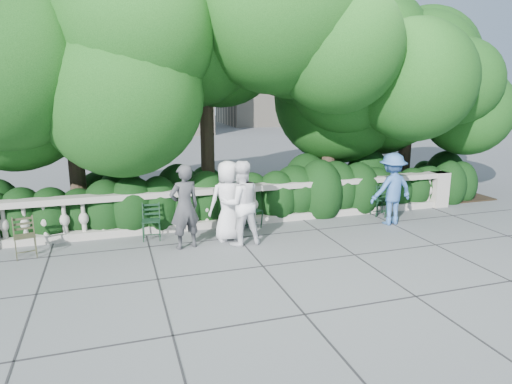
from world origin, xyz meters
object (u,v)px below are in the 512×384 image
object	(u,v)px
chair_weathered	(27,260)
person_older_blue	(392,189)
chair_a	(152,242)
chair_b	(233,232)
chair_e	(382,217)
chair_f	(390,217)
person_casual_man	(241,203)
person_woman_grey	(185,207)
person_businessman	(228,201)
chair_c	(246,232)
chair_d	(256,230)

from	to	relation	value
chair_weathered	person_older_blue	size ratio (longest dim) A/B	0.47
chair_a	chair_b	world-z (taller)	same
chair_e	chair_f	xyz separation A→B (m)	(0.19, -0.09, 0.00)
chair_e	person_casual_man	size ratio (longest dim) A/B	0.45
person_woman_grey	person_casual_man	xyz separation A→B (m)	(1.19, -0.13, 0.02)
chair_e	chair_f	bearing A→B (deg)	-23.81
chair_b	chair_e	xyz separation A→B (m)	(4.14, 0.07, 0.00)
person_businessman	chair_weathered	bearing A→B (deg)	-9.06
person_older_blue	person_woman_grey	bearing A→B (deg)	-3.49
chair_b	person_woman_grey	bearing A→B (deg)	-152.80
chair_e	person_older_blue	world-z (taller)	person_older_blue
chair_c	person_businessman	xyz separation A→B (m)	(-0.53, -0.41, 0.91)
person_businessman	person_older_blue	xyz separation A→B (m)	(4.18, -0.04, -0.01)
chair_weathered	person_older_blue	xyz separation A→B (m)	(8.35, -0.09, 0.90)
chair_c	chair_f	distance (m)	4.00
person_businessman	chair_e	bearing A→B (deg)	178.79
chair_a	person_businessman	bearing A→B (deg)	-5.79
person_casual_man	chair_e	bearing A→B (deg)	-172.18
chair_b	person_woman_grey	size ratio (longest dim) A/B	0.46
person_businessman	person_woman_grey	world-z (taller)	person_woman_grey
chair_a	person_older_blue	world-z (taller)	person_older_blue
chair_b	chair_d	distance (m)	0.59
chair_d	person_casual_man	distance (m)	1.42
chair_d	person_businessman	size ratio (longest dim) A/B	0.46
chair_b	chair_e	size ratio (longest dim) A/B	1.00
chair_b	chair_weathered	size ratio (longest dim) A/B	1.00
chair_b	chair_d	bearing A→B (deg)	0.37
chair_c	person_businessman	size ratio (longest dim) A/B	0.46
chair_f	person_businessman	distance (m)	4.65
chair_c	chair_weathered	bearing A→B (deg)	171.91
person_older_blue	chair_e	bearing A→B (deg)	-110.90
chair_b	chair_c	bearing A→B (deg)	-14.89
chair_e	person_woman_grey	world-z (taller)	person_woman_grey
chair_d	person_businessman	distance (m)	1.31
chair_a	chair_f	xyz separation A→B (m)	(6.22, 0.08, 0.00)
chair_c	person_casual_man	distance (m)	1.26
person_older_blue	chair_a	bearing A→B (deg)	-9.76
chair_c	person_woman_grey	size ratio (longest dim) A/B	0.46
chair_weathered	person_businessman	distance (m)	4.27
person_older_blue	chair_f	bearing A→B (deg)	-130.08
chair_a	person_casual_man	xyz separation A→B (m)	(1.86, -0.75, 0.93)
chair_a	person_businessman	xyz separation A→B (m)	(1.68, -0.39, 0.91)
chair_a	chair_weathered	size ratio (longest dim) A/B	1.00
chair_d	person_woman_grey	bearing A→B (deg)	176.23
chair_weathered	person_casual_man	world-z (taller)	person_casual_man
chair_c	chair_d	bearing A→B (deg)	8.45
chair_c	person_woman_grey	bearing A→B (deg)	-170.01
chair_a	chair_c	size ratio (longest dim) A/B	1.00
chair_b	person_older_blue	world-z (taller)	person_older_blue
chair_d	person_older_blue	world-z (taller)	person_older_blue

